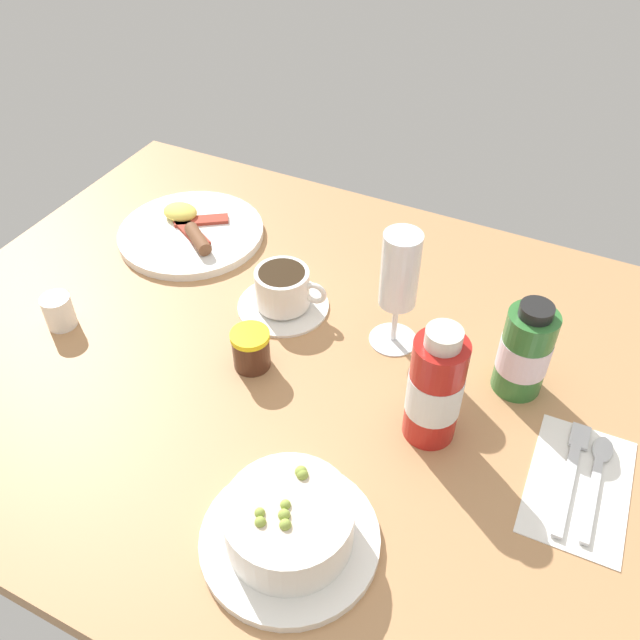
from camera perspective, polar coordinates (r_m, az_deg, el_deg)
name	(u,v)px	position (r cm, az deg, el deg)	size (l,w,h in cm)	color
ground_plane	(296,364)	(93.20, -2.06, -3.78)	(110.00, 84.00, 3.00)	#B27F51
porridge_bowl	(289,525)	(72.57, -2.64, -17.01)	(19.20, 19.20, 7.46)	white
cutlery_setting	(580,481)	(84.49, 21.23, -12.65)	(11.64, 18.16, 0.90)	white
coffee_cup	(283,292)	(97.75, -3.15, 2.41)	(13.51, 13.51, 6.53)	white
creamer_jug	(59,311)	(101.99, -21.27, 0.73)	(4.14, 5.06, 5.51)	white
wine_glass	(399,276)	(87.40, 6.76, 3.71)	(6.77, 6.77, 17.98)	white
jam_jar	(251,349)	(89.48, -5.88, -2.47)	(5.25, 5.25, 5.73)	#452518
sauce_bottle_red	(435,389)	(78.97, 9.74, -5.77)	(6.51, 6.51, 16.84)	#B21E19
sauce_bottle_green	(525,351)	(87.70, 16.99, -2.55)	(6.47, 6.47, 13.82)	#337233
breakfast_plate	(191,231)	(115.25, -10.91, 7.39)	(24.11, 24.11, 3.70)	white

